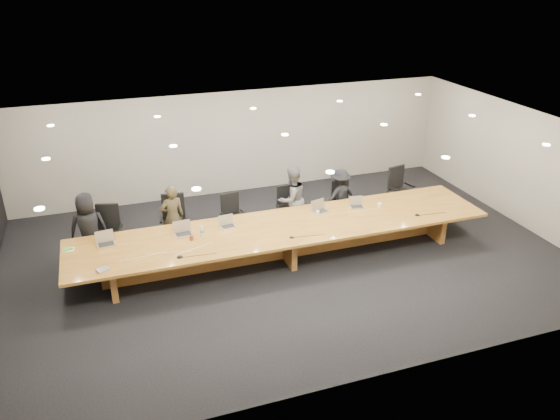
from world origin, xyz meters
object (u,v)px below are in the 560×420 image
object	(u,v)px
chair_mid_right	(289,209)
mic_center	(292,237)
chair_far_right	(401,190)
laptop_e	(357,203)
chair_mid_left	(233,216)
mic_right	(417,215)
laptop_d	(321,207)
person_c	(292,199)
water_bottle	(202,231)
paper_cup_near	(318,213)
laptop_c	(228,222)
chair_left	(174,221)
chair_right	(342,202)
amber_mug	(192,238)
mic_left	(180,257)
laptop_a	(106,239)
person_a	(89,229)
person_d	(340,196)
person_b	(173,217)
paper_cup_far	(379,205)
laptop_b	(183,229)
chair_far_left	(107,232)
conference_table	(285,236)
av_box	(103,270)

from	to	relation	value
chair_mid_right	mic_center	world-z (taller)	chair_mid_right
chair_far_right	laptop_e	size ratio (longest dim) A/B	3.76
chair_mid_left	mic_right	world-z (taller)	chair_mid_left
laptop_d	person_c	bearing A→B (deg)	101.33
water_bottle	paper_cup_near	xyz separation A→B (m)	(2.63, 0.17, -0.06)
laptop_c	mic_center	size ratio (longest dim) A/B	2.91
chair_left	chair_right	xyz separation A→B (m)	(4.08, -0.07, -0.09)
chair_right	person_c	world-z (taller)	person_c
amber_mug	mic_left	distance (m)	0.71
laptop_c	laptop_d	distance (m)	2.16
laptop_c	chair_mid_right	bearing A→B (deg)	21.18
chair_mid_left	mic_right	xyz separation A→B (m)	(3.76, -1.79, 0.25)
laptop_a	laptop_e	distance (m)	5.52
water_bottle	chair_far_right	bearing A→B (deg)	12.38
laptop_a	person_a	bearing A→B (deg)	104.35
person_d	amber_mug	xyz separation A→B (m)	(-3.86, -1.24, 0.12)
amber_mug	paper_cup_near	distance (m)	2.88
person_b	paper_cup_near	distance (m)	3.21
laptop_d	paper_cup_far	size ratio (longest dim) A/B	3.54
person_d	laptop_c	xyz separation A→B (m)	(-3.02, -0.91, 0.20)
laptop_c	water_bottle	distance (m)	0.64
laptop_b	water_bottle	distance (m)	0.40
person_b	mic_center	bearing A→B (deg)	131.19
person_d	paper_cup_far	bearing A→B (deg)	105.20
chair_left	chair_right	distance (m)	4.08
person_d	paper_cup_near	size ratio (longest dim) A/B	13.47
chair_far_left	laptop_d	distance (m)	4.70
laptop_e	paper_cup_far	distance (m)	0.52
chair_left	person_b	distance (m)	0.15
amber_mug	mic_center	distance (m)	2.03
conference_table	person_d	distance (m)	2.26
paper_cup_near	mic_left	xyz separation A→B (m)	(-3.21, -0.90, -0.03)
chair_far_right	laptop_b	world-z (taller)	chair_far_right
chair_right	laptop_c	xyz separation A→B (m)	(-3.08, -0.88, 0.36)
laptop_b	amber_mug	size ratio (longest dim) A/B	3.59
person_d	chair_far_left	bearing A→B (deg)	-11.53
chair_mid_left	av_box	size ratio (longest dim) A/B	4.78
chair_right	person_a	size ratio (longest dim) A/B	0.66
conference_table	chair_far_left	world-z (taller)	chair_far_left
laptop_a	mic_right	size ratio (longest dim) A/B	2.95
water_bottle	paper_cup_far	bearing A→B (deg)	1.32
laptop_e	paper_cup_near	world-z (taller)	laptop_e
amber_mug	laptop_b	bearing A→B (deg)	112.49
laptop_e	chair_right	bearing A→B (deg)	98.58
chair_right	laptop_b	size ratio (longest dim) A/B	2.90
amber_mug	av_box	distance (m)	1.87
chair_far_right	person_d	bearing A→B (deg)	168.19
person_d	mic_left	size ratio (longest dim) A/B	10.39
conference_table	water_bottle	xyz separation A→B (m)	(-1.75, 0.13, 0.34)
chair_mid_right	water_bottle	bearing A→B (deg)	-151.30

